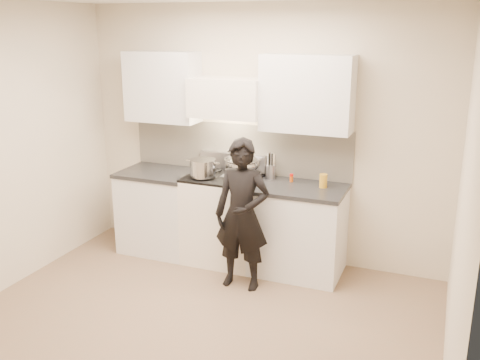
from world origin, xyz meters
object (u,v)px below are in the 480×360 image
at_px(wok, 242,163).
at_px(person, 242,215).
at_px(utensil_crock, 270,171).
at_px(counter_right, 298,230).
at_px(stove, 224,218).

bearing_deg(wok, person, -68.74).
relative_size(wok, utensil_crock, 1.75).
bearing_deg(person, wok, 109.54).
relative_size(counter_right, person, 0.62).
height_order(wok, utensil_crock, wok).
bearing_deg(counter_right, person, -129.55).
distance_m(wok, utensil_crock, 0.31).
bearing_deg(utensil_crock, person, -94.24).
height_order(stove, counter_right, stove).
xyz_separation_m(stove, person, (0.41, -0.51, 0.26)).
relative_size(counter_right, wok, 1.90).
bearing_deg(stove, person, -50.82).
height_order(stove, wok, wok).
distance_m(utensil_crock, person, 0.72).
bearing_deg(utensil_crock, counter_right, -24.13).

